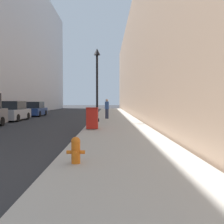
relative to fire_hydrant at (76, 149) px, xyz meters
name	(u,v)px	position (x,y,z in m)	size (l,w,h in m)	color
sidewalk_right	(115,120)	(1.35, 15.69, -0.43)	(3.94, 60.00, 0.15)	#ADA89E
building_right_stone	(180,61)	(9.42, 23.69, 5.94)	(12.00, 60.00, 12.87)	#9E7F66
fire_hydrant	(76,149)	(0.00, 0.00, 0.00)	(0.46, 0.35, 0.67)	orange
trash_bin	(92,118)	(-0.09, 7.72, 0.27)	(0.65, 0.67, 1.20)	red
lamppost	(97,75)	(-0.04, 12.61, 3.14)	(0.49, 0.49, 5.50)	black
parked_sedan_near	(13,112)	(-7.53, 15.64, 0.27)	(1.91, 4.35, 1.71)	#A3A8B2
parked_sedan_far	(35,110)	(-7.57, 22.20, 0.24)	(1.94, 4.25, 1.63)	navy
pedestrian_on_sidewalk	(107,109)	(0.67, 15.89, 0.52)	(0.35, 0.23, 1.74)	#2D3347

